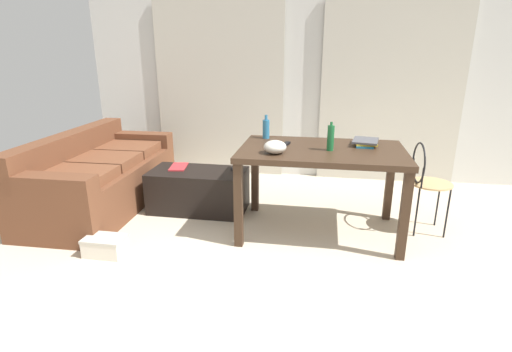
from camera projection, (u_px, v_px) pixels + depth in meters
name	position (u px, v px, depth m)	size (l,w,h in m)	color
ground_plane	(284.00, 242.00, 3.48)	(7.83, 7.83, 0.00)	beige
wall_back	(303.00, 77.00, 4.99)	(5.59, 0.10, 2.55)	silver
curtains	(302.00, 90.00, 4.95)	(3.82, 0.03, 2.26)	beige
couch	(99.00, 178.00, 4.19)	(0.91, 1.96, 0.78)	brown
coffee_table	(199.00, 190.00, 4.11)	(0.98, 0.52, 0.43)	black
craft_table	(321.00, 159.00, 3.47)	(1.43, 0.90, 0.79)	#382619
wire_chair	(425.00, 176.00, 3.54)	(0.37, 0.38, 0.84)	tan
bottle_near	(266.00, 129.00, 3.81)	(0.07, 0.07, 0.23)	teal
bottle_far	(331.00, 138.00, 3.35)	(0.06, 0.06, 0.25)	#195B2D
bowl	(275.00, 147.00, 3.27)	(0.19, 0.19, 0.11)	beige
book_stack	(365.00, 142.00, 3.54)	(0.26, 0.31, 0.05)	#1E668C
tv_remote_on_table	(285.00, 145.00, 3.54)	(0.04, 0.19, 0.02)	black
tv_remote_primary	(236.00, 168.00, 4.11)	(0.05, 0.15, 0.02)	#232326
magazine	(179.00, 167.00, 4.16)	(0.16, 0.29, 0.01)	red
shoebox	(105.00, 246.00, 3.24)	(0.33, 0.21, 0.16)	beige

